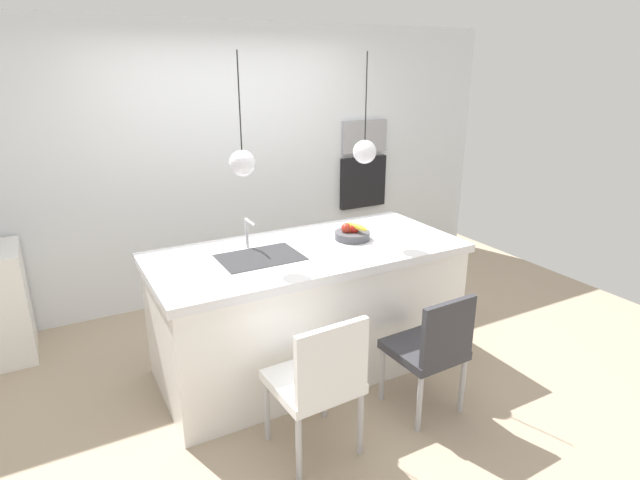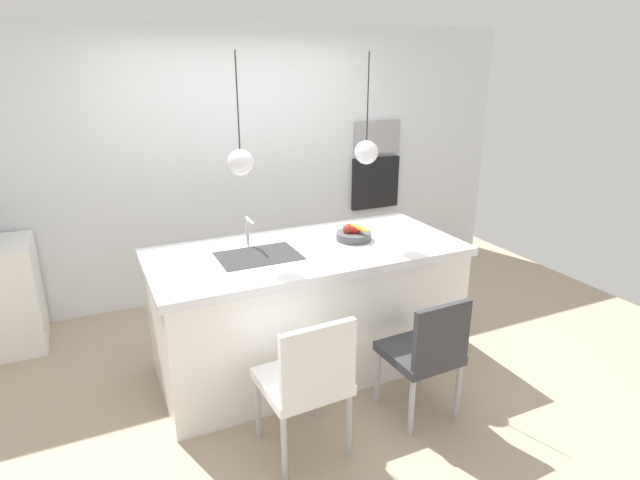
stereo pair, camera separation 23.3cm
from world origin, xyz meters
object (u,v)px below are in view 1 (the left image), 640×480
(fruit_bowl, at_px, (352,233))
(chair_middle, at_px, (431,347))
(oven, at_px, (363,182))
(microwave, at_px, (364,136))
(chair_near, at_px, (319,379))

(fruit_bowl, height_order, chair_middle, fruit_bowl)
(oven, relative_size, chair_middle, 0.65)
(fruit_bowl, xyz_separation_m, oven, (1.11, 1.55, -0.02))
(microwave, distance_m, chair_near, 3.27)
(chair_middle, bearing_deg, microwave, 66.49)
(fruit_bowl, xyz_separation_m, microwave, (1.11, 1.55, 0.48))
(microwave, height_order, chair_near, microwave)
(fruit_bowl, distance_m, chair_middle, 1.06)
(chair_near, bearing_deg, oven, 52.44)
(oven, bearing_deg, chair_middle, -113.51)
(fruit_bowl, height_order, chair_near, fruit_bowl)
(fruit_bowl, relative_size, oven, 0.49)
(chair_middle, bearing_deg, fruit_bowl, 92.26)
(oven, xyz_separation_m, chair_middle, (-1.08, -2.48, -0.50))
(fruit_bowl, distance_m, oven, 1.91)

